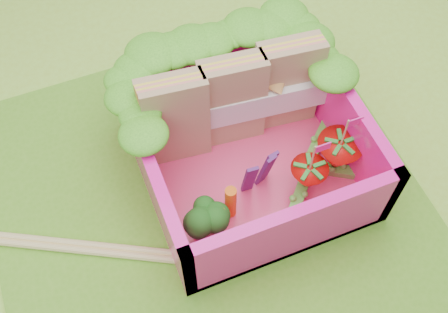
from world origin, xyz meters
name	(u,v)px	position (x,y,z in m)	size (l,w,h in m)	color
ground	(209,207)	(0.00, 0.00, 0.00)	(14.00, 14.00, 0.00)	#9BD03A
placemat	(209,206)	(0.00, 0.00, 0.01)	(2.60, 2.60, 0.03)	#60A826
bento_floor	(247,167)	(0.33, 0.15, 0.06)	(1.30, 1.30, 0.05)	#E83B6D
bento_box	(249,146)	(0.33, 0.15, 0.31)	(1.30, 1.30, 0.55)	#FF1598
lettuce_ruffle	(220,54)	(0.33, 0.62, 0.64)	(1.43, 0.77, 0.11)	#39931A
sandwich_stack	(233,101)	(0.33, 0.42, 0.42)	(1.26, 0.31, 0.69)	#A27755
broccoli	(203,221)	(-0.11, -0.19, 0.26)	(0.31, 0.31, 0.26)	#6BA14E
carrot_sticks	(225,212)	(0.04, -0.17, 0.22)	(0.18, 0.16, 0.28)	#FF5D15
purple_wedges	(261,172)	(0.33, -0.03, 0.27)	(0.21, 0.07, 0.38)	#4C1854
strawberry_left	(308,177)	(0.60, -0.13, 0.20)	(0.23, 0.23, 0.47)	red
strawberry_right	(337,156)	(0.83, -0.07, 0.23)	(0.28, 0.28, 0.52)	red
snap_peas	(318,169)	(0.72, -0.06, 0.11)	(0.60, 0.61, 0.05)	green
chopsticks	(38,243)	(-1.04, 0.13, 0.05)	(2.21, 1.19, 0.05)	#D5BC75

